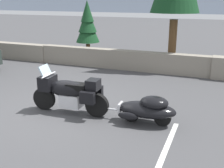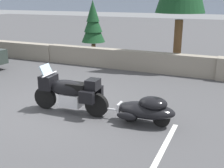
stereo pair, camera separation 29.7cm
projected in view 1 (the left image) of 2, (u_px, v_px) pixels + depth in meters
ground_plane at (57, 109)px, 8.17m from camera, size 80.00×80.00×0.00m
stone_guard_wall at (128, 60)px, 12.60m from camera, size 24.00×0.58×0.90m
touring_motorcycle at (69, 92)px, 7.75m from camera, size 2.31×0.81×1.33m
car_shaped_trailer at (147, 109)px, 7.13m from camera, size 2.22×0.81×0.76m
pine_tree_far_right at (87, 24)px, 13.88m from camera, size 1.19×1.19×3.05m
parking_stripe_marker at (162, 159)px, 5.63m from camera, size 0.12×3.60×0.01m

